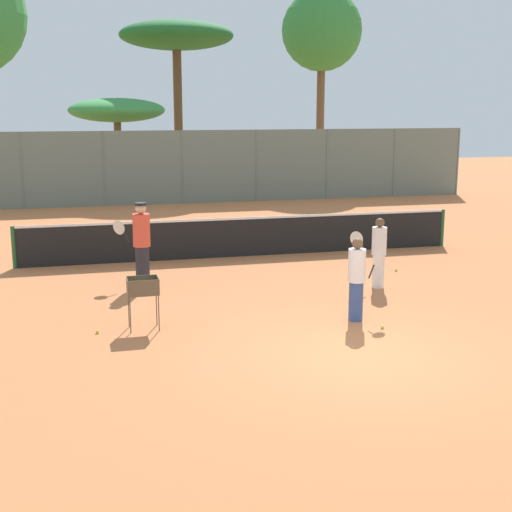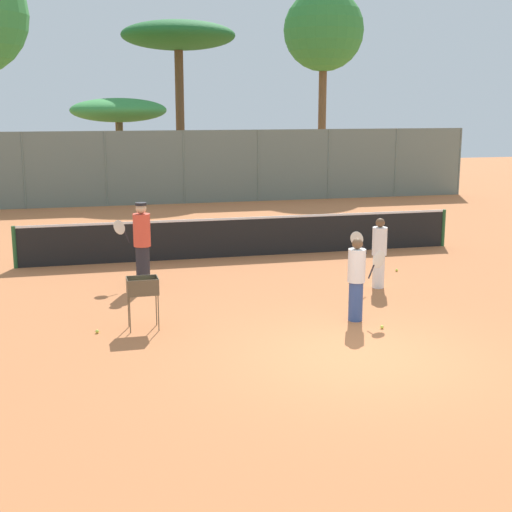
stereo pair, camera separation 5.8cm
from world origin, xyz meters
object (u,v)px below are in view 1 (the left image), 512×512
(tennis_net, at_px, (244,236))
(parked_car, at_px, (260,180))
(player_yellow_shirt, at_px, (378,252))
(player_white_outfit, at_px, (142,242))
(ball_cart, at_px, (143,290))
(player_red_cap, at_px, (357,278))

(tennis_net, height_order, parked_car, parked_car)
(player_yellow_shirt, xyz_separation_m, parked_car, (1.77, 17.16, -0.15))
(player_white_outfit, distance_m, player_yellow_shirt, 5.32)
(ball_cart, bearing_deg, player_red_cap, -6.33)
(player_red_cap, distance_m, player_yellow_shirt, 2.61)
(player_white_outfit, bearing_deg, player_red_cap, 165.16)
(player_yellow_shirt, relative_size, parked_car, 0.38)
(player_white_outfit, height_order, player_red_cap, player_white_outfit)
(tennis_net, distance_m, player_yellow_shirt, 4.56)
(player_yellow_shirt, bearing_deg, ball_cart, 26.97)
(player_white_outfit, bearing_deg, parked_car, -82.56)
(player_white_outfit, xyz_separation_m, ball_cart, (-0.30, -3.35, -0.25))
(tennis_net, xyz_separation_m, parked_car, (3.89, 13.14, 0.10))
(tennis_net, relative_size, player_white_outfit, 6.34)
(player_white_outfit, distance_m, ball_cart, 3.38)
(player_red_cap, relative_size, player_yellow_shirt, 1.01)
(parked_car, bearing_deg, player_white_outfit, -113.74)
(player_white_outfit, bearing_deg, ball_cart, 116.11)
(player_yellow_shirt, xyz_separation_m, ball_cart, (-5.37, -1.76, -0.08))
(player_white_outfit, height_order, ball_cart, player_white_outfit)
(player_yellow_shirt, distance_m, ball_cart, 5.65)
(player_yellow_shirt, bearing_deg, parked_car, -87.10)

